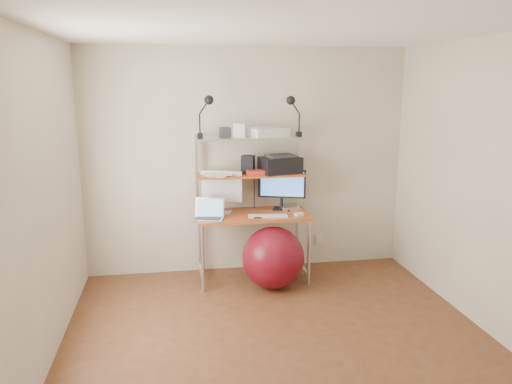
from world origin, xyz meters
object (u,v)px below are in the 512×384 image
(printer, at_px, (280,164))
(exercise_ball, at_px, (273,258))
(monitor_black, at_px, (282,186))
(laptop, at_px, (209,215))
(monitor_silver, at_px, (222,189))

(printer, relative_size, exercise_ball, 0.73)
(printer, bearing_deg, monitor_black, 10.40)
(monitor_black, height_order, laptop, monitor_black)
(laptop, bearing_deg, printer, 34.92)
(monitor_silver, bearing_deg, monitor_black, 22.28)
(monitor_silver, xyz_separation_m, laptop, (-0.16, -0.23, -0.22))
(monitor_silver, relative_size, monitor_black, 0.93)
(monitor_black, bearing_deg, exercise_ball, -94.05)
(monitor_silver, bearing_deg, laptop, -105.44)
(monitor_silver, height_order, laptop, monitor_silver)
(laptop, relative_size, printer, 0.75)
(monitor_silver, bearing_deg, printer, 21.47)
(monitor_silver, xyz_separation_m, monitor_black, (0.67, 0.04, 0.00))
(laptop, distance_m, printer, 0.96)
(monitor_black, relative_size, laptop, 1.47)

